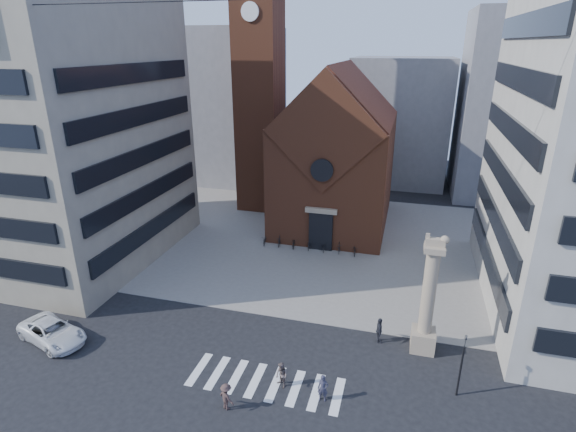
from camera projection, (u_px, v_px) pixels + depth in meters
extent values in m
plane|color=black|center=(271.00, 351.00, 30.93)|extent=(120.00, 120.00, 0.00)
cube|color=gray|center=(324.00, 241.00, 48.01)|extent=(46.00, 30.00, 0.05)
cube|color=brown|center=(336.00, 173.00, 51.26)|extent=(12.00, 16.00, 12.00)
cube|color=#5D2A1D|center=(338.00, 119.00, 49.46)|extent=(12.00, 15.40, 12.00)
cube|color=brown|center=(324.00, 133.00, 41.95)|extent=(11.76, 0.50, 11.76)
cylinder|color=black|center=(322.00, 170.00, 42.81)|extent=(2.20, 0.30, 2.20)
cube|color=black|center=(321.00, 232.00, 45.37)|extent=(2.40, 0.30, 4.00)
cube|color=tan|center=(321.00, 211.00, 44.50)|extent=(3.20, 0.40, 0.50)
cube|color=brown|center=(259.00, 87.00, 53.19)|extent=(5.00, 5.00, 30.00)
cylinder|color=white|center=(250.00, 11.00, 47.97)|extent=(2.00, 0.20, 2.00)
cube|color=gray|center=(52.00, 123.00, 41.17)|extent=(18.00, 20.00, 26.00)
cube|color=gray|center=(223.00, 106.00, 67.90)|extent=(16.00, 14.00, 22.00)
cube|color=gray|center=(399.00, 121.00, 66.70)|extent=(14.00, 12.00, 18.00)
cube|color=gray|center=(525.00, 107.00, 58.97)|extent=(16.00, 14.00, 24.00)
cube|color=tan|center=(423.00, 340.00, 30.89)|extent=(1.60, 1.60, 1.50)
cylinder|color=tan|center=(429.00, 292.00, 29.54)|extent=(0.90, 0.90, 6.00)
cube|color=tan|center=(435.00, 248.00, 28.39)|extent=(1.30, 1.30, 0.40)
cube|color=tan|center=(435.00, 243.00, 28.24)|extent=(1.20, 0.50, 0.55)
sphere|color=tan|center=(445.00, 240.00, 28.02)|extent=(0.56, 0.56, 0.56)
cube|color=tan|center=(428.00, 236.00, 28.22)|extent=(0.25, 0.15, 0.35)
cylinder|color=black|center=(460.00, 372.00, 26.44)|extent=(0.12, 0.12, 3.50)
imported|color=black|center=(465.00, 341.00, 25.66)|extent=(0.13, 0.16, 0.80)
imported|color=silver|center=(52.00, 332.00, 31.71)|extent=(5.95, 4.02, 1.51)
imported|color=#2D2C3D|center=(323.00, 388.00, 26.38)|extent=(0.65, 0.44, 1.73)
imported|color=#645550|center=(282.00, 375.00, 27.45)|extent=(1.04, 1.00, 1.69)
imported|color=#282931|center=(379.00, 330.00, 31.55)|extent=(0.67, 1.19, 1.92)
imported|color=#412F2B|center=(226.00, 397.00, 25.77)|extent=(1.27, 1.06, 1.71)
imported|color=black|center=(265.00, 240.00, 47.22)|extent=(0.86, 1.77, 0.89)
imported|color=black|center=(279.00, 241.00, 46.81)|extent=(0.72, 1.70, 0.99)
imported|color=black|center=(294.00, 243.00, 46.44)|extent=(0.86, 1.77, 0.89)
imported|color=black|center=(309.00, 244.00, 46.04)|extent=(0.72, 1.70, 0.99)
imported|color=black|center=(324.00, 246.00, 45.67)|extent=(0.86, 1.77, 0.89)
imported|color=black|center=(339.00, 248.00, 45.26)|extent=(0.72, 1.70, 0.99)
imported|color=black|center=(355.00, 250.00, 44.89)|extent=(0.86, 1.77, 0.89)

